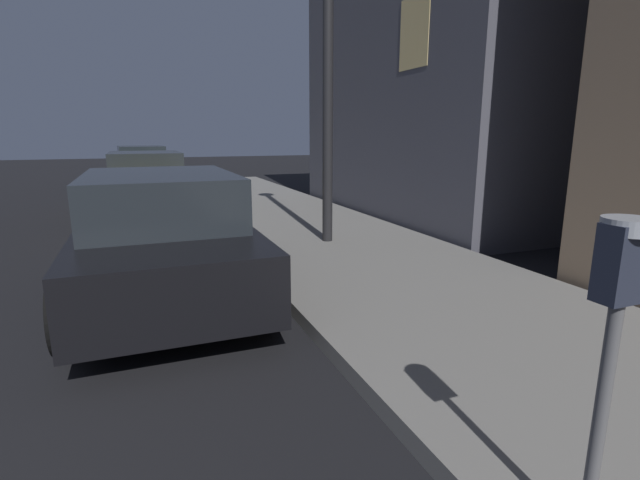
# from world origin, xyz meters

# --- Properties ---
(parking_meter) EXTENTS (0.19, 0.19, 1.40)m
(parking_meter) POSITION_xyz_m (4.28, 0.22, 1.21)
(parking_meter) COLOR #59595B
(parking_meter) RESTS_ON sidewalk
(car_black) EXTENTS (2.00, 4.22, 1.43)m
(car_black) POSITION_xyz_m (2.85, 4.62, 0.72)
(car_black) COLOR black
(car_black) RESTS_ON ground
(car_yellow_cab) EXTENTS (2.08, 4.46, 1.43)m
(car_yellow_cab) POSITION_xyz_m (2.85, 11.34, 0.71)
(car_yellow_cab) COLOR gold
(car_yellow_cab) RESTS_ON ground
(car_green) EXTENTS (2.19, 4.11, 1.43)m
(car_green) POSITION_xyz_m (2.85, 17.95, 0.71)
(car_green) COLOR #19592D
(car_green) RESTS_ON ground
(building_mid) EXTENTS (8.56, 7.14, 8.03)m
(building_mid) POSITION_xyz_m (11.57, 8.24, 4.02)
(building_mid) COLOR #4C4C56
(building_mid) RESTS_ON ground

